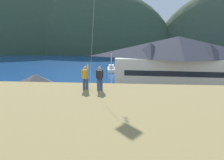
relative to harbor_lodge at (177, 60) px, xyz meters
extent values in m
plane|color=#66604C|center=(-11.94, -22.68, -5.77)|extent=(600.00, 600.00, 0.00)
cube|color=gray|center=(-11.94, -17.68, -5.72)|extent=(40.00, 20.00, 0.10)
cube|color=navy|center=(-11.94, 37.32, -5.76)|extent=(360.00, 84.00, 0.03)
ellipsoid|color=#334733|center=(-88.37, 90.27, -5.77)|extent=(110.13, 60.55, 93.94)
ellipsoid|color=#334733|center=(-34.73, 93.20, -5.77)|extent=(106.38, 62.41, 81.06)
cube|color=beige|center=(0.01, 0.11, -2.62)|extent=(27.09, 11.45, 6.31)
cube|color=black|center=(-0.25, -4.98, -2.30)|extent=(22.60, 1.22, 1.10)
pyramid|color=#3D3D47|center=(0.01, 0.11, 2.82)|extent=(28.74, 12.54, 4.55)
pyramid|color=#3D3D47|center=(-6.07, -1.36, 2.15)|extent=(5.84, 5.84, 3.19)
pyramid|color=#3D3D47|center=(5.90, -1.96, 2.15)|extent=(5.84, 5.84, 3.19)
cube|color=#474C56|center=(-24.12, -18.08, -3.92)|extent=(6.22, 6.04, 3.71)
pyramid|color=#47474C|center=(-24.12, -18.08, -1.11)|extent=(6.73, 6.63, 1.90)
cube|color=black|center=(-24.43, -20.81, -4.47)|extent=(1.10, 0.18, 2.60)
cube|color=#70604C|center=(-12.55, 12.66, -5.42)|extent=(3.20, 12.98, 0.70)
cube|color=silver|center=(-15.98, 16.40, -5.32)|extent=(2.90, 7.02, 0.90)
cube|color=white|center=(-15.98, 16.40, -4.79)|extent=(2.81, 6.81, 0.16)
cube|color=silver|center=(-15.93, 15.89, -4.16)|extent=(1.74, 2.20, 1.10)
cube|color=#A8A399|center=(-8.87, 13.56, -5.32)|extent=(3.18, 8.39, 0.90)
cube|color=#B7B2A8|center=(-8.87, 13.56, -4.79)|extent=(3.09, 8.14, 0.16)
cube|color=silver|center=(-8.91, 12.94, -4.16)|extent=(2.01, 2.59, 1.10)
cube|color=#B28923|center=(-18.20, -15.48, -4.95)|extent=(4.29, 2.03, 0.80)
cube|color=olive|center=(-18.35, -15.49, -4.20)|extent=(2.18, 1.71, 0.70)
cube|color=black|center=(-18.35, -15.49, -4.24)|extent=(2.23, 1.75, 0.32)
cylinder|color=black|center=(-16.79, -16.33, -5.35)|extent=(0.65, 0.25, 0.64)
cylinder|color=black|center=(-16.89, -14.49, -5.35)|extent=(0.65, 0.25, 0.64)
cylinder|color=black|center=(-19.51, -16.47, -5.35)|extent=(0.65, 0.25, 0.64)
cylinder|color=black|center=(-19.61, -14.64, -5.35)|extent=(0.65, 0.25, 0.64)
cube|color=black|center=(-7.01, -17.13, -4.95)|extent=(4.20, 1.80, 0.80)
cube|color=black|center=(-6.86, -17.13, -4.20)|extent=(2.10, 1.60, 0.70)
cube|color=black|center=(-6.86, -17.13, -4.24)|extent=(2.14, 1.63, 0.32)
cylinder|color=black|center=(-8.37, -16.22, -5.35)|extent=(0.64, 0.22, 0.64)
cylinder|color=black|center=(-8.37, -18.05, -5.35)|extent=(0.64, 0.22, 0.64)
cylinder|color=black|center=(-5.64, -16.22, -5.35)|extent=(0.64, 0.22, 0.64)
cylinder|color=black|center=(-5.64, -18.05, -5.35)|extent=(0.64, 0.22, 0.64)
cube|color=silver|center=(-11.52, -21.69, -4.95)|extent=(4.31, 2.07, 0.80)
cube|color=beige|center=(-11.37, -21.70, -4.20)|extent=(2.20, 1.73, 0.70)
cube|color=black|center=(-11.37, -21.70, -4.24)|extent=(2.24, 1.77, 0.32)
cylinder|color=black|center=(-12.82, -20.68, -5.35)|extent=(0.65, 0.26, 0.64)
cylinder|color=black|center=(-12.94, -22.51, -5.35)|extent=(0.65, 0.26, 0.64)
cylinder|color=black|center=(-10.10, -20.86, -5.35)|extent=(0.65, 0.26, 0.64)
cylinder|color=black|center=(-10.22, -22.69, -5.35)|extent=(0.65, 0.26, 0.64)
cylinder|color=black|center=(3.20, -16.85, -5.35)|extent=(0.66, 0.28, 0.64)
cylinder|color=black|center=(3.37, -15.03, -5.35)|extent=(0.66, 0.28, 0.64)
cube|color=red|center=(-0.87, -22.08, -4.95)|extent=(4.35, 2.17, 0.80)
cube|color=#B11A15|center=(-0.72, -22.07, -4.20)|extent=(2.24, 1.78, 0.70)
cube|color=black|center=(-0.72, -22.07, -4.24)|extent=(2.28, 1.82, 0.32)
cylinder|color=black|center=(-2.31, -21.29, -5.35)|extent=(0.66, 0.28, 0.64)
cylinder|color=black|center=(-2.14, -23.12, -5.35)|extent=(0.66, 0.28, 0.64)
cylinder|color=black|center=(0.41, -21.05, -5.35)|extent=(0.66, 0.28, 0.64)
cylinder|color=black|center=(0.57, -22.87, -5.35)|extent=(0.66, 0.28, 0.64)
cube|color=#9EA3A8|center=(-20.69, -22.53, -4.95)|extent=(4.32, 2.11, 0.80)
cube|color=gray|center=(-20.54, -22.54, -4.20)|extent=(2.21, 1.75, 0.70)
cube|color=black|center=(-20.54, -22.54, -4.24)|extent=(2.26, 1.79, 0.32)
cylinder|color=black|center=(-21.98, -21.51, -5.35)|extent=(0.65, 0.27, 0.64)
cylinder|color=black|center=(-22.12, -23.34, -5.35)|extent=(0.65, 0.27, 0.64)
cylinder|color=black|center=(-19.26, -21.71, -5.35)|extent=(0.65, 0.27, 0.64)
cylinder|color=black|center=(-19.39, -23.54, -5.35)|extent=(0.65, 0.27, 0.64)
cube|color=#B28923|center=(-15.96, -23.16, -4.95)|extent=(4.27, 1.98, 0.80)
cube|color=olive|center=(-15.81, -23.16, -4.20)|extent=(2.17, 1.69, 0.70)
cube|color=black|center=(-15.81, -23.16, -4.24)|extent=(2.21, 1.72, 0.32)
cylinder|color=black|center=(-17.29, -22.18, -5.35)|extent=(0.65, 0.25, 0.64)
cylinder|color=black|center=(-17.37, -24.01, -5.35)|extent=(0.65, 0.25, 0.64)
cylinder|color=black|center=(-14.56, -22.30, -5.35)|extent=(0.65, 0.25, 0.64)
cylinder|color=black|center=(-14.64, -24.13, -5.35)|extent=(0.65, 0.25, 0.64)
cube|color=#9EA3A8|center=(-11.57, -15.75, -4.95)|extent=(4.26, 1.95, 0.80)
cube|color=gray|center=(-11.42, -15.74, -4.20)|extent=(2.16, 1.67, 0.70)
cube|color=black|center=(-11.42, -15.74, -4.24)|extent=(2.20, 1.71, 0.32)
cylinder|color=black|center=(-12.96, -14.88, -5.35)|extent=(0.65, 0.24, 0.64)
cylinder|color=black|center=(-12.90, -16.71, -5.35)|extent=(0.65, 0.24, 0.64)
cylinder|color=black|center=(-10.23, -14.78, -5.35)|extent=(0.65, 0.24, 0.64)
cylinder|color=black|center=(-10.17, -16.61, -5.35)|extent=(0.65, 0.24, 0.64)
cylinder|color=#ADADB2|center=(-13.61, -12.18, -1.68)|extent=(0.16, 0.16, 7.98)
cube|color=#4C4C51|center=(-13.61, -11.83, 2.20)|extent=(0.24, 0.70, 0.20)
cylinder|color=#384770|center=(-14.02, -31.61, 1.82)|extent=(0.20, 0.20, 0.82)
cylinder|color=#384770|center=(-13.81, -31.57, 1.82)|extent=(0.20, 0.20, 0.82)
cylinder|color=gold|center=(-13.91, -31.59, 2.55)|extent=(0.40, 0.40, 0.64)
sphere|color=tan|center=(-13.91, -31.59, 3.03)|extent=(0.24, 0.24, 0.24)
cylinder|color=gold|center=(-13.77, -31.38, 3.05)|extent=(0.21, 0.57, 0.43)
cylinder|color=gold|center=(-14.13, -31.63, 2.62)|extent=(0.11, 0.11, 0.60)
cylinder|color=#384770|center=(-12.93, -31.78, 1.82)|extent=(0.20, 0.20, 0.82)
cylinder|color=#384770|center=(-12.72, -31.71, 1.82)|extent=(0.20, 0.20, 0.82)
cylinder|color=#232328|center=(-12.82, -31.74, 2.55)|extent=(0.40, 0.40, 0.64)
sphere|color=tan|center=(-12.82, -31.74, 3.03)|extent=(0.24, 0.24, 0.24)
cylinder|color=#232328|center=(-13.03, -31.82, 2.62)|extent=(0.11, 0.11, 0.60)
cylinder|color=#232328|center=(-12.62, -31.67, 2.62)|extent=(0.11, 0.11, 0.60)
cylinder|color=silver|center=(-13.84, -27.47, 8.05)|extent=(0.37, 7.75, 13.29)
camera|label=1|loc=(-10.76, -46.25, 5.40)|focal=32.90mm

